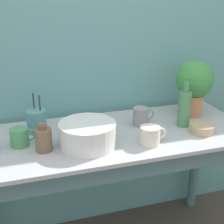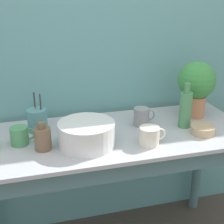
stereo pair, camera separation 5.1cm
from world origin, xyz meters
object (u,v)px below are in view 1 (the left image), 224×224
potted_plant (194,84)px  mug_grey (141,116)px  bottle_short (44,139)px  mug_cream (150,135)px  bottle_tall (184,108)px  utensil_cup (37,121)px  bowl_wash_large (88,134)px  bowl_small_tan (202,129)px  mug_green (20,137)px

potted_plant → mug_grey: size_ratio=2.65×
bottle_short → mug_cream: bottle_short is taller
bottle_tall → utensil_cup: size_ratio=1.17×
bottle_tall → mug_cream: (-0.26, -0.15, -0.06)m
mug_grey → bottle_short: bearing=-165.1°
bowl_wash_large → utensil_cup: size_ratio=1.28×
bottle_short → bowl_small_tan: bottle_short is taller
bowl_wash_large → mug_green: bearing=163.0°
mug_grey → bowl_small_tan: (0.27, -0.19, -0.03)m
mug_cream → bowl_small_tan: (0.31, 0.04, -0.02)m
bottle_short → mug_grey: size_ratio=1.13×
mug_green → bottle_short: bearing=-38.2°
mug_cream → mug_grey: bearing=79.2°
potted_plant → bowl_wash_large: (-0.68, -0.21, -0.13)m
bowl_small_tan → utensil_cup: 0.86m
bottle_short → utensil_cup: utensil_cup is taller
bowl_small_tan → bottle_short: bearing=177.0°
bottle_tall → mug_cream: 0.31m
bowl_wash_large → utensil_cup: (-0.22, 0.23, 0.00)m
bowl_small_tan → utensil_cup: size_ratio=0.58×
bowl_wash_large → utensil_cup: utensil_cup is taller
bottle_tall → mug_grey: (-0.22, 0.08, -0.05)m
mug_grey → utensil_cup: 0.56m
potted_plant → mug_green: potted_plant is taller
potted_plant → mug_cream: (-0.39, -0.28, -0.15)m
potted_plant → bowl_wash_large: 0.72m
utensil_cup → bottle_tall: bearing=-11.2°
bottle_tall → bottle_short: size_ratio=1.80×
potted_plant → bowl_wash_large: size_ratio=1.19×
mug_cream → bottle_short: bearing=170.4°
bottle_tall → utensil_cup: bearing=168.8°
bottle_tall → bowl_small_tan: 0.14m
bottle_tall → mug_green: bottle_tall is taller
potted_plant → mug_green: 1.01m
mug_green → mug_grey: bearing=5.5°
bottle_short → mug_cream: 0.50m
potted_plant → bottle_tall: bearing=-134.5°
bottle_short → bowl_small_tan: 0.81m
bottle_short → mug_green: size_ratio=1.13×
potted_plant → bowl_wash_large: potted_plant is taller
bowl_wash_large → bottle_short: 0.20m
potted_plant → bottle_short: potted_plant is taller
bottle_short → utensil_cup: size_ratio=0.65×
bottle_short → mug_green: bottle_short is taller
utensil_cup → mug_cream: bearing=-30.5°
utensil_cup → bottle_short: bearing=-86.3°
bottle_tall → mug_cream: size_ratio=1.87×
bowl_small_tan → bowl_wash_large: bearing=177.2°
bottle_short → utensil_cup: bearing=93.7°
potted_plant → bowl_small_tan: potted_plant is taller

